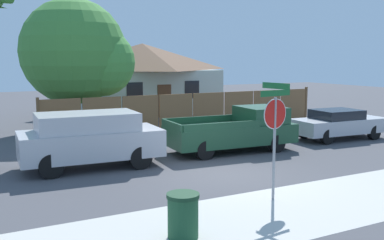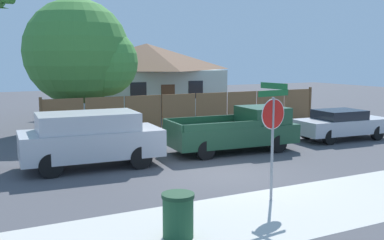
% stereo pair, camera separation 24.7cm
% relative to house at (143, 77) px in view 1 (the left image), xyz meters
% --- Properties ---
extents(ground_plane, '(80.00, 80.00, 0.00)m').
position_rel_house_xyz_m(ground_plane, '(-3.95, -16.66, -2.36)').
color(ground_plane, '#47474C').
extents(sidewalk_strip, '(36.00, 3.20, 0.01)m').
position_rel_house_xyz_m(sidewalk_strip, '(-3.95, -20.26, -2.36)').
color(sidewalk_strip, beige).
rests_on(sidewalk_strip, ground).
extents(wooden_fence, '(15.37, 0.12, 1.90)m').
position_rel_house_xyz_m(wooden_fence, '(-0.50, -8.05, -1.46)').
color(wooden_fence, brown).
rests_on(wooden_fence, ground).
extents(house, '(9.13, 7.45, 4.56)m').
position_rel_house_xyz_m(house, '(0.00, 0.00, 0.00)').
color(house, '#B2C1B7').
rests_on(house, ground).
extents(oak_tree, '(5.40, 5.14, 6.48)m').
position_rel_house_xyz_m(oak_tree, '(-5.78, -6.21, 1.42)').
color(oak_tree, brown).
rests_on(oak_tree, ground).
extents(red_suv, '(4.65, 2.27, 1.82)m').
position_rel_house_xyz_m(red_suv, '(-7.46, -13.91, -1.37)').
color(red_suv, '#B7B7BC').
rests_on(red_suv, ground).
extents(orange_pickup, '(5.07, 2.29, 1.69)m').
position_rel_house_xyz_m(orange_pickup, '(-1.75, -13.93, -1.55)').
color(orange_pickup, '#1E472D').
rests_on(orange_pickup, ground).
extents(parked_sedan, '(4.37, 2.01, 1.33)m').
position_rel_house_xyz_m(parked_sedan, '(3.73, -13.91, -1.66)').
color(parked_sedan, '#B7B7BC').
rests_on(parked_sedan, ground).
extents(stop_sign, '(1.00, 0.90, 2.98)m').
position_rel_house_xyz_m(stop_sign, '(-4.28, -19.45, -0.34)').
color(stop_sign, gray).
rests_on(stop_sign, ground).
extents(trash_bin, '(0.66, 0.66, 0.91)m').
position_rel_house_xyz_m(trash_bin, '(-7.43, -20.56, -1.90)').
color(trash_bin, '#1E4C2D').
rests_on(trash_bin, ground).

